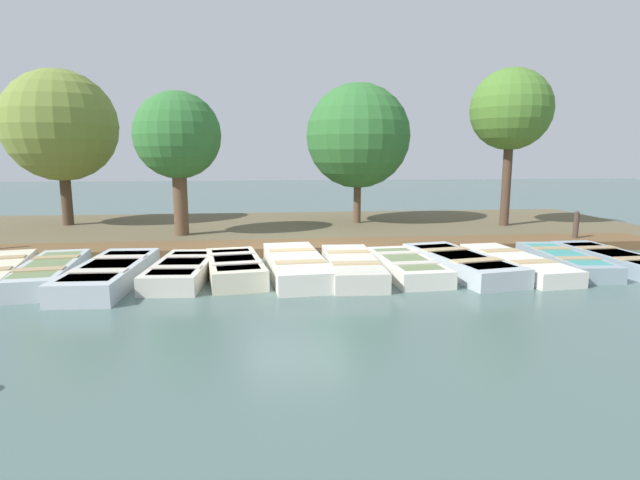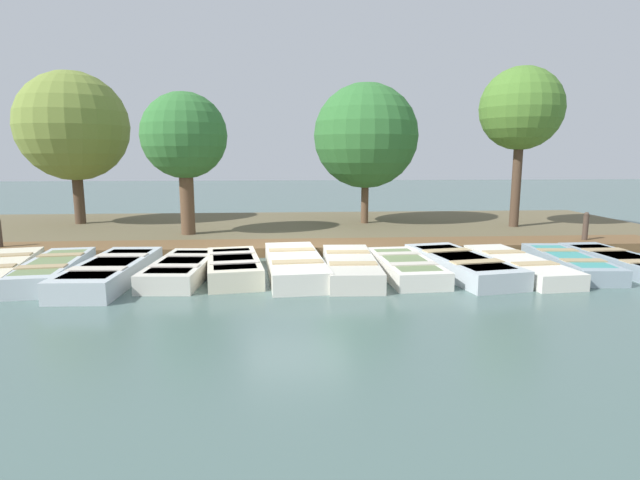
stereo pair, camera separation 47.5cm
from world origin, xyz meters
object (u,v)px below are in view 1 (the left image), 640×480
(park_tree_left, at_px, (177,137))
(park_tree_right, at_px, (511,110))
(rowboat_4, at_px, (235,268))
(rowboat_5, at_px, (296,265))
(rowboat_3, at_px, (182,270))
(rowboat_10, at_px, (564,260))
(rowboat_8, at_px, (460,263))
(rowboat_2, at_px, (110,273))
(mooring_post_far, at_px, (576,229))
(park_tree_center, at_px, (358,136))
(rowboat_6, at_px, (352,266))
(rowboat_1, at_px, (49,272))
(park_tree_far_left, at_px, (60,126))
(rowboat_9, at_px, (515,263))
(rowboat_11, at_px, (615,259))

(park_tree_left, distance_m, park_tree_right, 10.65)
(rowboat_4, xyz_separation_m, rowboat_5, (-0.09, 1.31, 0.00))
(rowboat_3, distance_m, rowboat_10, 8.59)
(rowboat_10, xyz_separation_m, park_tree_left, (-4.57, -9.32, 2.91))
(rowboat_5, distance_m, rowboat_8, 3.64)
(rowboat_2, distance_m, mooring_post_far, 12.23)
(rowboat_8, relative_size, mooring_post_far, 3.43)
(rowboat_3, bearing_deg, park_tree_left, -166.93)
(park_tree_center, bearing_deg, rowboat_6, -11.52)
(rowboat_4, relative_size, park_tree_center, 0.56)
(rowboat_3, height_order, park_tree_right, park_tree_right)
(rowboat_1, bearing_deg, park_tree_far_left, -169.26)
(mooring_post_far, bearing_deg, rowboat_4, -74.58)
(rowboat_4, bearing_deg, rowboat_1, -98.49)
(rowboat_6, relative_size, rowboat_10, 1.02)
(rowboat_4, bearing_deg, park_tree_right, 113.97)
(rowboat_9, bearing_deg, park_tree_left, -125.29)
(rowboat_10, bearing_deg, rowboat_3, -84.78)
(rowboat_4, relative_size, rowboat_5, 0.80)
(rowboat_9, relative_size, rowboat_10, 1.08)
(park_tree_far_left, height_order, park_tree_center, park_tree_far_left)
(rowboat_10, bearing_deg, park_tree_right, 171.66)
(mooring_post_far, bearing_deg, rowboat_6, -68.71)
(rowboat_6, distance_m, mooring_post_far, 7.42)
(rowboat_10, relative_size, mooring_post_far, 3.10)
(rowboat_2, relative_size, park_tree_left, 0.79)
(park_tree_left, bearing_deg, rowboat_5, 34.37)
(rowboat_1, height_order, park_tree_right, park_tree_right)
(rowboat_6, bearing_deg, park_tree_far_left, -128.85)
(rowboat_2, height_order, rowboat_5, rowboat_5)
(rowboat_2, relative_size, mooring_post_far, 3.40)
(rowboat_5, distance_m, mooring_post_far, 8.49)
(rowboat_2, xyz_separation_m, rowboat_3, (-0.22, 1.40, -0.02))
(park_tree_far_left, xyz_separation_m, park_tree_center, (0.54, 9.93, -0.31))
(rowboat_1, distance_m, park_tree_left, 5.80)
(rowboat_1, bearing_deg, rowboat_10, 83.83)
(rowboat_1, distance_m, park_tree_center, 10.66)
(rowboat_11, height_order, mooring_post_far, mooring_post_far)
(rowboat_8, xyz_separation_m, park_tree_far_left, (-7.39, -10.97, 3.31))
(park_tree_center, bearing_deg, rowboat_1, -48.50)
(rowboat_1, xyz_separation_m, rowboat_6, (0.10, 6.25, -0.00))
(rowboat_10, bearing_deg, rowboat_5, -85.59)
(rowboat_3, xyz_separation_m, rowboat_8, (0.04, 6.03, 0.01))
(rowboat_2, bearing_deg, park_tree_far_left, -152.45)
(rowboat_5, distance_m, rowboat_11, 7.46)
(rowboat_5, height_order, mooring_post_far, mooring_post_far)
(rowboat_9, relative_size, park_tree_far_left, 0.64)
(rowboat_8, bearing_deg, rowboat_5, -102.52)
(rowboat_10, bearing_deg, park_tree_left, -111.63)
(park_tree_center, bearing_deg, mooring_post_far, 52.77)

